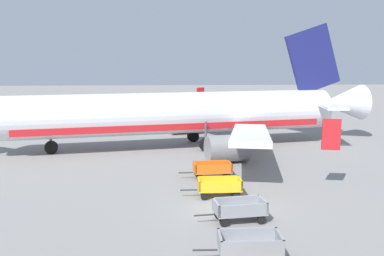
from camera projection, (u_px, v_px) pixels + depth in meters
The scene contains 6 objects.
ground_plane at pixel (229, 210), 23.19m from camera, with size 220.00×220.00×0.00m, color gray.
airplane at pixel (183, 114), 39.23m from camera, with size 37.48×30.28×11.34m.
baggage_cart_second_in_row at pixel (249, 245), 17.37m from camera, with size 3.56×1.45×1.07m.
baggage_cart_third_in_row at pixel (239, 210), 21.50m from camera, with size 3.62×1.71×1.07m.
baggage_cart_fourth_in_row at pixel (219, 187), 25.34m from camera, with size 3.56×1.43×1.07m.
baggage_cart_far_end at pixel (212, 169), 29.28m from camera, with size 3.60×1.59×1.07m.
Camera 1 is at (-3.24, -22.05, 8.00)m, focal length 40.65 mm.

